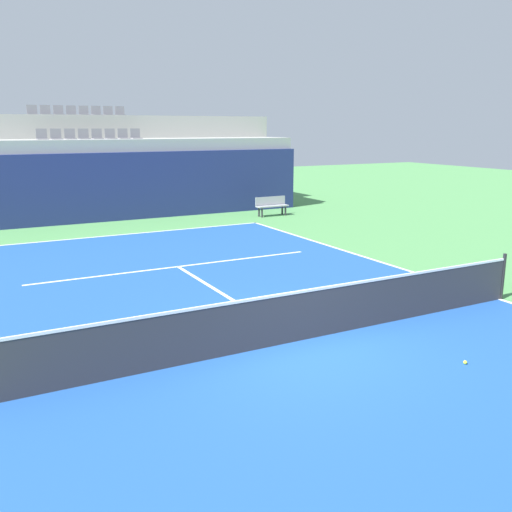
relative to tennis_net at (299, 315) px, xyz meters
The scene contains 14 objects.
ground_plane 0.51m from the tennis_net, ahead, with size 80.00×80.00×0.00m, color #4C8C4C.
court_surface 0.50m from the tennis_net, ahead, with size 11.00×24.00×0.01m, color #1E4C99.
baseline_far 11.96m from the tennis_net, 90.00° to the left, with size 11.00×0.10×0.00m, color white.
sideline_right 5.47m from the tennis_net, ahead, with size 0.10×24.00×0.00m, color white.
service_line_far 6.42m from the tennis_net, 90.00° to the left, with size 8.26×0.10×0.00m, color white.
centre_service_line 3.24m from the tennis_net, 90.00° to the left, with size 0.10×6.40×0.00m, color white.
back_wall 15.33m from the tennis_net, 90.00° to the left, with size 18.54×0.30×2.85m, color navy.
stands_tier_lower 16.70m from the tennis_net, 90.00° to the left, with size 18.54×2.40×3.37m, color #9E9E99.
stands_tier_upper 19.13m from the tennis_net, 90.00° to the left, with size 18.54×2.40×4.40m, color #9E9E99.
seating_row_lower 17.01m from the tennis_net, 90.00° to the left, with size 4.39×0.44×0.44m.
seating_row_upper 19.57m from the tennis_net, 90.00° to the left, with size 4.39×0.44×0.44m.
tennis_net is the anchor object (origin of this frame).
player_bench 15.04m from the tennis_net, 62.29° to the left, with size 1.50×0.40×0.85m.
tennis_ball_0 2.94m from the tennis_net, 49.52° to the right, with size 0.07×0.07×0.07m, color #CCE033.
Camera 1 is at (-5.32, -8.26, 3.88)m, focal length 39.37 mm.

